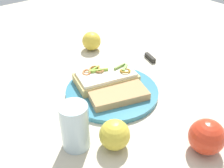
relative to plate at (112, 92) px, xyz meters
name	(u,v)px	position (x,y,z in m)	size (l,w,h in m)	color
ground_plane	(112,94)	(0.00, 0.00, -0.01)	(2.00, 2.00, 0.00)	#BEB49B
plate	(112,92)	(0.00, 0.00, 0.00)	(0.27, 0.27, 0.01)	teal
sandwich	(106,77)	(0.01, 0.04, 0.02)	(0.20, 0.14, 0.05)	tan
bread_slice_side	(118,95)	(-0.01, -0.04, 0.02)	(0.16, 0.08, 0.02)	tan
apple_0	(92,41)	(0.12, 0.27, 0.03)	(0.07, 0.07, 0.07)	gold
apple_1	(207,137)	(0.03, -0.30, 0.03)	(0.08, 0.08, 0.08)	red
apple_2	(115,135)	(-0.12, -0.16, 0.03)	(0.07, 0.07, 0.07)	gold
drinking_glass	(75,126)	(-0.19, -0.11, 0.05)	(0.06, 0.06, 0.12)	silver
knife	(148,57)	(0.24, 0.09, 0.00)	(0.04, 0.12, 0.02)	silver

